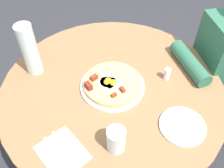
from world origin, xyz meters
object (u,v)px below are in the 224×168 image
at_px(dining_table, 112,110).
at_px(salt_shaker, 167,74).
at_px(person_seated, 223,84).
at_px(fork, 58,155).
at_px(water_glass, 116,140).
at_px(bread_plate, 182,126).
at_px(water_bottle, 30,50).
at_px(breakfast_pizza, 111,84).
at_px(knife, 66,149).
at_px(pizza_plate, 112,86).

distance_m(dining_table, salt_shaker, 0.32).
bearing_deg(person_seated, fork, 21.32).
relative_size(water_glass, salt_shaker, 1.77).
height_order(dining_table, bread_plate, bread_plate).
distance_m(water_glass, water_bottle, 0.54).
bearing_deg(bread_plate, fork, 2.59).
bearing_deg(breakfast_pizza, water_bottle, -29.03).
height_order(bread_plate, water_bottle, water_bottle).
bearing_deg(water_bottle, breakfast_pizza, 150.97).
distance_m(person_seated, salt_shaker, 0.48).
distance_m(knife, water_glass, 0.18).
xyz_separation_m(breakfast_pizza, bread_plate, (-0.23, 0.25, -0.02)).
distance_m(fork, water_bottle, 0.47).
relative_size(person_seated, salt_shaker, 19.82).
bearing_deg(bread_plate, water_bottle, -38.19).
bearing_deg(bread_plate, dining_table, -49.22).
bearing_deg(person_seated, pizza_plate, 6.82).
bearing_deg(fork, knife, 90.00).
bearing_deg(breakfast_pizza, knife, 49.83).
bearing_deg(fork, water_bottle, 160.07).
height_order(breakfast_pizza, fork, breakfast_pizza).
distance_m(pizza_plate, water_glass, 0.29).
relative_size(dining_table, water_glass, 9.68).
bearing_deg(dining_table, knife, 49.11).
height_order(pizza_plate, salt_shaker, salt_shaker).
bearing_deg(fork, dining_table, 108.31).
distance_m(breakfast_pizza, knife, 0.34).
bearing_deg(dining_table, bread_plate, 130.78).
height_order(dining_table, salt_shaker, salt_shaker).
height_order(person_seated, breakfast_pizza, person_seated).
bearing_deg(knife, pizza_plate, 110.64).
bearing_deg(pizza_plate, breakfast_pizza, 16.23).
height_order(breakfast_pizza, water_bottle, water_bottle).
relative_size(bread_plate, salt_shaker, 3.12).
relative_size(dining_table, fork, 5.44).
xyz_separation_m(breakfast_pizza, fork, (0.25, 0.27, -0.02)).
height_order(fork, water_bottle, water_bottle).
height_order(dining_table, water_glass, water_glass).
distance_m(dining_table, pizza_plate, 0.18).
distance_m(breakfast_pizza, fork, 0.37).
xyz_separation_m(pizza_plate, breakfast_pizza, (0.00, 0.00, 0.02)).
distance_m(person_seated, bread_plate, 0.58).
xyz_separation_m(water_glass, water_bottle, (0.28, -0.46, 0.07)).
bearing_deg(person_seated, knife, 21.03).
height_order(person_seated, fork, person_seated).
xyz_separation_m(person_seated, breakfast_pizza, (0.66, 0.08, 0.24)).
bearing_deg(water_bottle, person_seated, 174.25).
bearing_deg(breakfast_pizza, person_seated, -173.13).
xyz_separation_m(pizza_plate, salt_shaker, (-0.25, -0.00, 0.02)).
distance_m(breakfast_pizza, water_glass, 0.28).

